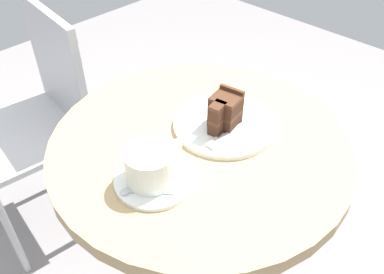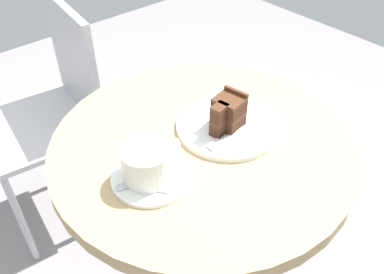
{
  "view_description": "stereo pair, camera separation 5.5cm",
  "coord_description": "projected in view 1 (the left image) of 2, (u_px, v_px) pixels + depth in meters",
  "views": [
    {
      "loc": [
        -0.5,
        -0.46,
        1.32
      ],
      "look_at": [
        -0.04,
        -0.01,
        0.78
      ],
      "focal_mm": 38.0,
      "sensor_mm": 36.0,
      "label": 1
    },
    {
      "loc": [
        -0.46,
        -0.5,
        1.32
      ],
      "look_at": [
        -0.04,
        -0.01,
        0.78
      ],
      "focal_mm": 38.0,
      "sensor_mm": 36.0,
      "label": 2
    }
  ],
  "objects": [
    {
      "name": "coffee_cup",
      "position": [
        151.0,
        164.0,
        0.77
      ],
      "size": [
        0.13,
        0.1,
        0.07
      ],
      "color": "silver",
      "rests_on": "saucer"
    },
    {
      "name": "cake_slice",
      "position": [
        224.0,
        111.0,
        0.89
      ],
      "size": [
        0.09,
        0.07,
        0.08
      ],
      "rotation": [
        0.0,
        0.0,
        3.32
      ],
      "color": "#422619",
      "rests_on": "cake_plate"
    },
    {
      "name": "fork",
      "position": [
        226.0,
        135.0,
        0.88
      ],
      "size": [
        0.15,
        0.02,
        0.0
      ],
      "rotation": [
        0.0,
        0.0,
        3.14
      ],
      "color": "#B7B7BC",
      "rests_on": "cake_plate"
    },
    {
      "name": "cafe_chair",
      "position": [
        40.0,
        112.0,
        1.36
      ],
      "size": [
        0.42,
        0.42,
        0.84
      ],
      "rotation": [
        0.0,
        0.0,
        4.59
      ],
      "color": "#BCBCC1",
      "rests_on": "ground"
    },
    {
      "name": "teaspoon",
      "position": [
        140.0,
        192.0,
        0.76
      ],
      "size": [
        0.07,
        0.08,
        0.0
      ],
      "rotation": [
        0.0,
        0.0,
        2.29
      ],
      "color": "#B7B7BC",
      "rests_on": "saucer"
    },
    {
      "name": "cafe_table",
      "position": [
        199.0,
        182.0,
        0.98
      ],
      "size": [
        0.66,
        0.66,
        0.74
      ],
      "color": "tan",
      "rests_on": "ground"
    },
    {
      "name": "cake_plate",
      "position": [
        224.0,
        124.0,
        0.92
      ],
      "size": [
        0.23,
        0.23,
        0.01
      ],
      "color": "silver",
      "rests_on": "cafe_table"
    },
    {
      "name": "napkin",
      "position": [
        231.0,
        128.0,
        0.92
      ],
      "size": [
        0.18,
        0.18,
        0.0
      ],
      "rotation": [
        0.0,
        0.0,
        0.75
      ],
      "color": "tan",
      "rests_on": "cafe_table"
    },
    {
      "name": "saucer",
      "position": [
        154.0,
        179.0,
        0.79
      ],
      "size": [
        0.16,
        0.16,
        0.01
      ],
      "color": "silver",
      "rests_on": "cafe_table"
    }
  ]
}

